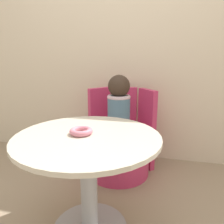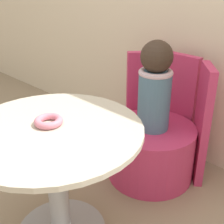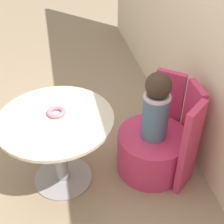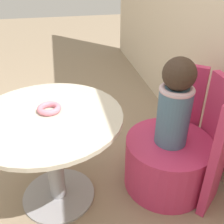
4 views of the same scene
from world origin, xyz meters
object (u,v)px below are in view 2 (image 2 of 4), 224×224
(tub_chair, at_px, (151,151))
(donut, at_px, (49,121))
(child_figure, at_px, (155,86))
(round_table, at_px, (55,160))

(tub_chair, height_order, donut, donut)
(tub_chair, relative_size, donut, 4.20)
(tub_chair, relative_size, child_figure, 1.01)
(tub_chair, height_order, child_figure, child_figure)
(round_table, relative_size, donut, 6.20)
(child_figure, bearing_deg, tub_chair, 86.42)
(child_figure, bearing_deg, donut, -95.66)
(round_table, bearing_deg, donut, 163.06)
(child_figure, xyz_separation_m, donut, (-0.07, -0.73, 0.01))
(tub_chair, bearing_deg, donut, -95.66)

